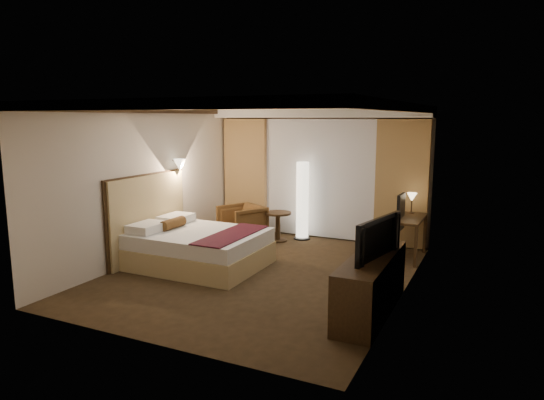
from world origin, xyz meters
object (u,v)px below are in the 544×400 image
at_px(side_table, 278,227).
at_px(television, 371,231).
at_px(desk, 406,238).
at_px(floor_lamp, 302,201).
at_px(dresser, 371,285).
at_px(armchair, 242,221).
at_px(office_chair, 388,225).
at_px(bed, 199,248).

xyz_separation_m(side_table, television, (2.61, -2.86, 0.79)).
xyz_separation_m(desk, television, (0.02, -2.74, 0.72)).
height_order(floor_lamp, desk, floor_lamp).
distance_m(desk, dresser, 2.75).
height_order(dresser, television, television).
distance_m(armchair, office_chair, 2.96).
distance_m(armchair, side_table, 0.75).
height_order(desk, dresser, dresser).
height_order(side_table, desk, desk).
relative_size(office_chair, television, 1.01).
height_order(bed, desk, desk).
distance_m(desk, television, 2.84).
bearing_deg(bed, dresser, -13.19).
relative_size(armchair, dresser, 0.42).
relative_size(floor_lamp, desk, 1.47).
bearing_deg(bed, television, -13.32).
bearing_deg(television, desk, 12.33).
relative_size(side_table, television, 0.51).
bearing_deg(dresser, television, 180.00).
height_order(desk, television, television).
xyz_separation_m(side_table, desk, (2.59, -0.11, 0.07)).
bearing_deg(desk, bed, -146.90).
relative_size(office_chair, dresser, 0.61).
bearing_deg(bed, desk, 33.10).
height_order(side_table, television, television).
distance_m(armchair, television, 4.23).
relative_size(side_table, office_chair, 0.51).
bearing_deg(television, bed, 88.60).
distance_m(side_table, office_chair, 2.29).
bearing_deg(desk, television, -89.58).
xyz_separation_m(bed, desk, (3.08, 2.01, 0.07)).
bearing_deg(floor_lamp, armchair, -148.32).
bearing_deg(armchair, office_chair, 30.96).
distance_m(floor_lamp, dresser, 3.96).
xyz_separation_m(floor_lamp, desk, (2.21, -0.48, -0.44)).
xyz_separation_m(armchair, office_chair, (2.95, 0.13, 0.18)).
bearing_deg(television, floor_lamp, 46.56).
xyz_separation_m(side_table, dresser, (2.64, -2.86, 0.08)).
xyz_separation_m(bed, floor_lamp, (0.88, 2.49, 0.50)).
xyz_separation_m(armchair, television, (3.29, -2.57, 0.69)).
height_order(armchair, side_table, armchair).
bearing_deg(office_chair, bed, -142.78).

